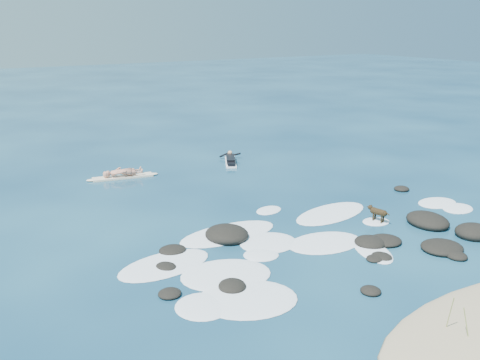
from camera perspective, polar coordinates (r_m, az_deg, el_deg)
ground at (r=20.14m, az=7.86°, el=-4.90°), size 160.00×160.00×0.00m
reef_rocks at (r=19.26m, az=13.29°, el=-5.87°), size 13.71×6.92×0.58m
breaking_foam at (r=18.27m, az=4.49°, el=-7.07°), size 14.91×7.79×0.12m
standing_surfer_rig at (r=26.40m, az=-12.48°, el=1.83°), size 3.45×1.10×1.97m
paddling_surfer_rig at (r=28.77m, az=-1.01°, el=2.16°), size 1.80×2.55×0.47m
dog at (r=20.83m, az=14.46°, el=-3.31°), size 0.39×1.01×0.64m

